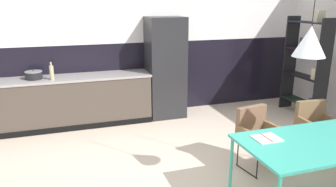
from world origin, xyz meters
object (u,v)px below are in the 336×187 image
at_px(cooking_pot, 34,75).
at_px(pendant_lamp_over_table_near, 310,41).
at_px(refrigerator_column, 165,68).
at_px(dining_table, 329,142).
at_px(armchair_corner_seat, 257,130).
at_px(open_shelf_unit, 307,64).
at_px(open_book, 267,138).
at_px(bottle_spice_small, 52,72).
at_px(armchair_by_stool, 315,122).

relative_size(cooking_pot, pendant_lamp_over_table_near, 0.26).
xyz_separation_m(refrigerator_column, dining_table, (0.80, -3.27, -0.23)).
distance_m(armchair_corner_seat, open_shelf_unit, 2.62).
height_order(open_book, bottle_spice_small, bottle_spice_small).
distance_m(dining_table, cooking_pot, 4.53).
relative_size(bottle_spice_small, open_shelf_unit, 0.15).
distance_m(cooking_pot, bottle_spice_small, 0.33).
relative_size(refrigerator_column, open_book, 6.93).
bearing_deg(dining_table, bottle_spice_small, 132.21).
distance_m(dining_table, bottle_spice_small, 4.23).
height_order(armchair_by_stool, open_book, armchair_by_stool).
height_order(dining_table, armchair_corner_seat, armchair_corner_seat).
xyz_separation_m(armchair_corner_seat, pendant_lamp_over_table_near, (-0.11, -0.90, 1.28)).
bearing_deg(armchair_by_stool, refrigerator_column, -52.55).
bearing_deg(cooking_pot, armchair_corner_seat, -39.30).
relative_size(armchair_corner_seat, bottle_spice_small, 2.73).
bearing_deg(open_book, dining_table, -18.20).
relative_size(cooking_pot, bottle_spice_small, 0.94).
bearing_deg(dining_table, open_shelf_unit, 54.26).
relative_size(refrigerator_column, pendant_lamp_over_table_near, 1.72).
bearing_deg(armchair_corner_seat, open_shelf_unit, -152.58).
height_order(cooking_pot, pendant_lamp_over_table_near, pendant_lamp_over_table_near).
relative_size(refrigerator_column, cooking_pot, 6.73).
relative_size(open_shelf_unit, pendant_lamp_over_table_near, 1.82).
distance_m(bottle_spice_small, pendant_lamp_over_table_near, 4.02).
distance_m(refrigerator_column, open_shelf_unit, 2.70).
height_order(cooking_pot, open_shelf_unit, open_shelf_unit).
height_order(armchair_corner_seat, open_book, armchair_corner_seat).
bearing_deg(pendant_lamp_over_table_near, open_book, 144.28).
bearing_deg(bottle_spice_small, cooking_pot, 153.69).
xyz_separation_m(refrigerator_column, armchair_corner_seat, (0.53, -2.34, -0.43)).
xyz_separation_m(refrigerator_column, pendant_lamp_over_table_near, (0.41, -3.24, 0.85)).
bearing_deg(open_book, armchair_corner_seat, 63.27).
bearing_deg(armchair_corner_seat, dining_table, 96.88).
height_order(armchair_corner_seat, armchair_by_stool, armchair_corner_seat).
distance_m(cooking_pot, pendant_lamp_over_table_near, 4.32).
distance_m(open_shelf_unit, pendant_lamp_over_table_near, 3.36).
bearing_deg(armchair_by_stool, open_book, 33.56).
bearing_deg(cooking_pot, bottle_spice_small, -26.31).
relative_size(armchair_by_stool, pendant_lamp_over_table_near, 0.72).
relative_size(open_book, cooking_pot, 0.97).
xyz_separation_m(armchair_by_stool, bottle_spice_small, (-3.54, 2.15, 0.51)).
xyz_separation_m(dining_table, cooking_pot, (-3.13, 3.27, 0.25)).
relative_size(dining_table, open_shelf_unit, 0.96).
bearing_deg(open_shelf_unit, armchair_corner_seat, -53.12).
distance_m(armchair_by_stool, cooking_pot, 4.49).
xyz_separation_m(refrigerator_column, bottle_spice_small, (-2.03, -0.15, 0.08)).
bearing_deg(dining_table, open_book, 161.80).
distance_m(armchair_corner_seat, pendant_lamp_over_table_near, 1.57).
height_order(armchair_by_stool, pendant_lamp_over_table_near, pendant_lamp_over_table_near).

